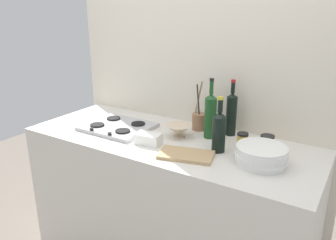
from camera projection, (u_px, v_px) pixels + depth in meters
The scene contains 13 objects.
counter_block at pixel (168, 203), 2.18m from camera, with size 1.80×0.70×0.90m, color silver.
backsplash_panel at pixel (198, 77), 2.24m from camera, with size 1.90×0.06×2.43m, color beige.
stovetop_hob at pixel (118, 127), 2.20m from camera, with size 0.43×0.36×0.04m.
plate_stack at pixel (261, 155), 1.69m from camera, with size 0.27×0.27×0.10m.
wine_bottle_leftmost at pixel (210, 115), 2.01m from camera, with size 0.07×0.07×0.37m.
wine_bottle_mid_left at pixel (219, 131), 1.82m from camera, with size 0.07×0.07×0.31m.
wine_bottle_mid_right at pixel (231, 113), 2.06m from camera, with size 0.07×0.07×0.35m.
mixing_bowl at pixel (179, 130), 2.05m from camera, with size 0.16×0.16×0.08m.
butter_dish at pixel (148, 139), 1.95m from camera, with size 0.15×0.09×0.06m, color white.
utensil_crock at pixel (199, 120), 2.17m from camera, with size 0.09×0.09×0.32m.
condiment_jar_front at pixel (267, 142), 1.88m from camera, with size 0.08×0.08×0.08m.
condiment_jar_rear at pixel (242, 139), 1.93m from camera, with size 0.07×0.07×0.07m.
cutting_board at pixel (186, 155), 1.79m from camera, with size 0.29×0.17×0.02m, color tan.
Camera 1 is at (1.00, -1.61, 1.66)m, focal length 35.72 mm.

